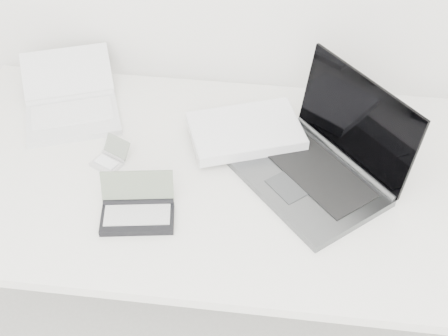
# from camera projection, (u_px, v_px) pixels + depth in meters

# --- Properties ---
(desk) EXTENTS (1.60, 0.80, 0.73)m
(desk) POSITION_uv_depth(u_px,v_px,m) (237.00, 187.00, 1.68)
(desk) COLOR white
(desk) RESTS_ON ground
(laptop_large) EXTENTS (0.61, 0.52, 0.26)m
(laptop_large) POSITION_uv_depth(u_px,v_px,m) (292.00, 150.00, 1.65)
(laptop_large) COLOR #535558
(laptop_large) RESTS_ON desk
(netbook_open_white) EXTENTS (0.36, 0.39, 0.10)m
(netbook_open_white) POSITION_uv_depth(u_px,v_px,m) (71.00, 105.00, 1.82)
(netbook_open_white) COLOR silver
(netbook_open_white) RESTS_ON desk
(pda_silver) EXTENTS (0.11, 0.12, 0.06)m
(pda_silver) POSITION_uv_depth(u_px,v_px,m) (110.00, 159.00, 1.67)
(pda_silver) COLOR silver
(pda_silver) RESTS_ON desk
(palmtop_charcoal) EXTENTS (0.20, 0.15, 0.10)m
(palmtop_charcoal) POSITION_uv_depth(u_px,v_px,m) (138.00, 210.00, 1.53)
(palmtop_charcoal) COLOR black
(palmtop_charcoal) RESTS_ON desk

